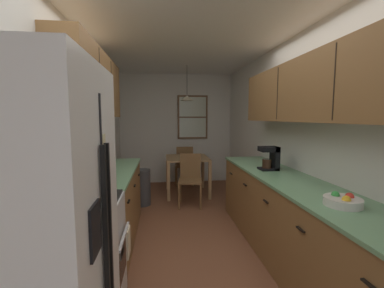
{
  "coord_description": "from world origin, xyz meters",
  "views": [
    {
      "loc": [
        -0.35,
        -2.4,
        1.55
      ],
      "look_at": [
        0.11,
        1.42,
        1.14
      ],
      "focal_mm": 23.75,
      "sensor_mm": 36.0,
      "label": 1
    }
  ],
  "objects_px": {
    "refrigerator": "(32,254)",
    "dining_chair_far": "(184,164)",
    "dining_table": "(187,163)",
    "storage_canister": "(92,179)",
    "stove_range": "(79,258)",
    "microwave_over_range": "(54,96)",
    "dining_chair_near": "(190,177)",
    "fruit_bowl": "(343,201)",
    "coffee_maker": "(271,158)",
    "table_serving_bowl": "(190,156)",
    "trash_bin": "(142,187)"
  },
  "relations": [
    {
      "from": "dining_table",
      "to": "coffee_maker",
      "type": "height_order",
      "value": "coffee_maker"
    },
    {
      "from": "dining_chair_far",
      "to": "trash_bin",
      "type": "xyz_separation_m",
      "value": [
        -0.86,
        -1.2,
        -0.18
      ]
    },
    {
      "from": "refrigerator",
      "to": "table_serving_bowl",
      "type": "height_order",
      "value": "refrigerator"
    },
    {
      "from": "storage_canister",
      "to": "stove_range",
      "type": "bearing_deg",
      "value": -89.31
    },
    {
      "from": "table_serving_bowl",
      "to": "dining_chair_near",
      "type": "bearing_deg",
      "value": -96.51
    },
    {
      "from": "microwave_over_range",
      "to": "dining_chair_far",
      "type": "height_order",
      "value": "microwave_over_range"
    },
    {
      "from": "dining_chair_near",
      "to": "dining_chair_far",
      "type": "relative_size",
      "value": 1.0
    },
    {
      "from": "dining_chair_near",
      "to": "dining_table",
      "type": "bearing_deg",
      "value": 89.06
    },
    {
      "from": "dining_chair_far",
      "to": "coffee_maker",
      "type": "relative_size",
      "value": 3.11
    },
    {
      "from": "dining_table",
      "to": "stove_range",
      "type": "bearing_deg",
      "value": -110.58
    },
    {
      "from": "microwave_over_range",
      "to": "dining_chair_near",
      "type": "height_order",
      "value": "microwave_over_range"
    },
    {
      "from": "trash_bin",
      "to": "storage_canister",
      "type": "relative_size",
      "value": 4.0
    },
    {
      "from": "trash_bin",
      "to": "storage_canister",
      "type": "xyz_separation_m",
      "value": [
        -0.3,
        -2.05,
        0.66
      ]
    },
    {
      "from": "refrigerator",
      "to": "dining_chair_near",
      "type": "relative_size",
      "value": 2.0
    },
    {
      "from": "dining_table",
      "to": "trash_bin",
      "type": "bearing_deg",
      "value": -147.0
    },
    {
      "from": "trash_bin",
      "to": "fruit_bowl",
      "type": "height_order",
      "value": "fruit_bowl"
    },
    {
      "from": "stove_range",
      "to": "coffee_maker",
      "type": "bearing_deg",
      "value": 27.2
    },
    {
      "from": "refrigerator",
      "to": "dining_chair_near",
      "type": "bearing_deg",
      "value": 70.42
    },
    {
      "from": "refrigerator",
      "to": "trash_bin",
      "type": "distance_m",
      "value": 3.28
    },
    {
      "from": "microwave_over_range",
      "to": "storage_canister",
      "type": "distance_m",
      "value": 0.86
    },
    {
      "from": "storage_canister",
      "to": "fruit_bowl",
      "type": "distance_m",
      "value": 2.1
    },
    {
      "from": "stove_range",
      "to": "storage_canister",
      "type": "xyz_separation_m",
      "value": [
        -0.01,
        0.46,
        0.51
      ]
    },
    {
      "from": "dining_chair_near",
      "to": "dining_chair_far",
      "type": "height_order",
      "value": "same"
    },
    {
      "from": "refrigerator",
      "to": "stove_range",
      "type": "distance_m",
      "value": 0.83
    },
    {
      "from": "dining_chair_near",
      "to": "storage_canister",
      "type": "relative_size",
      "value": 5.67
    },
    {
      "from": "dining_chair_far",
      "to": "microwave_over_range",
      "type": "bearing_deg",
      "value": -108.85
    },
    {
      "from": "fruit_bowl",
      "to": "table_serving_bowl",
      "type": "distance_m",
      "value": 3.4
    },
    {
      "from": "dining_chair_far",
      "to": "trash_bin",
      "type": "height_order",
      "value": "dining_chair_far"
    },
    {
      "from": "microwave_over_range",
      "to": "table_serving_bowl",
      "type": "xyz_separation_m",
      "value": [
        1.32,
        3.04,
        -0.91
      ]
    },
    {
      "from": "refrigerator",
      "to": "microwave_over_range",
      "type": "relative_size",
      "value": 3.01
    },
    {
      "from": "storage_canister",
      "to": "refrigerator",
      "type": "bearing_deg",
      "value": -88.44
    },
    {
      "from": "fruit_bowl",
      "to": "table_serving_bowl",
      "type": "relative_size",
      "value": 1.37
    },
    {
      "from": "refrigerator",
      "to": "dining_chair_far",
      "type": "relative_size",
      "value": 2.0
    },
    {
      "from": "dining_chair_far",
      "to": "storage_canister",
      "type": "xyz_separation_m",
      "value": [
        -1.16,
        -3.25,
        0.48
      ]
    },
    {
      "from": "dining_table",
      "to": "coffee_maker",
      "type": "distance_m",
      "value": 2.25
    },
    {
      "from": "microwave_over_range",
      "to": "storage_canister",
      "type": "relative_size",
      "value": 3.77
    },
    {
      "from": "refrigerator",
      "to": "coffee_maker",
      "type": "bearing_deg",
      "value": 41.49
    },
    {
      "from": "refrigerator",
      "to": "dining_chair_far",
      "type": "xyz_separation_m",
      "value": [
        1.13,
        4.42,
        -0.4
      ]
    },
    {
      "from": "storage_canister",
      "to": "fruit_bowl",
      "type": "bearing_deg",
      "value": -20.53
    },
    {
      "from": "stove_range",
      "to": "microwave_over_range",
      "type": "relative_size",
      "value": 1.84
    },
    {
      "from": "refrigerator",
      "to": "fruit_bowl",
      "type": "relative_size",
      "value": 6.87
    },
    {
      "from": "dining_table",
      "to": "storage_canister",
      "type": "distance_m",
      "value": 2.87
    },
    {
      "from": "microwave_over_range",
      "to": "trash_bin",
      "type": "height_order",
      "value": "microwave_over_range"
    },
    {
      "from": "coffee_maker",
      "to": "fruit_bowl",
      "type": "xyz_separation_m",
      "value": [
        -0.02,
        -1.29,
        -0.12
      ]
    },
    {
      "from": "microwave_over_range",
      "to": "trash_bin",
      "type": "bearing_deg",
      "value": 80.77
    },
    {
      "from": "dining_chair_near",
      "to": "table_serving_bowl",
      "type": "bearing_deg",
      "value": 83.49
    },
    {
      "from": "trash_bin",
      "to": "coffee_maker",
      "type": "height_order",
      "value": "coffee_maker"
    },
    {
      "from": "dining_chair_far",
      "to": "table_serving_bowl",
      "type": "relative_size",
      "value": 4.69
    },
    {
      "from": "dining_chair_near",
      "to": "fruit_bowl",
      "type": "bearing_deg",
      "value": -73.12
    },
    {
      "from": "dining_table",
      "to": "storage_canister",
      "type": "relative_size",
      "value": 5.47
    }
  ]
}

